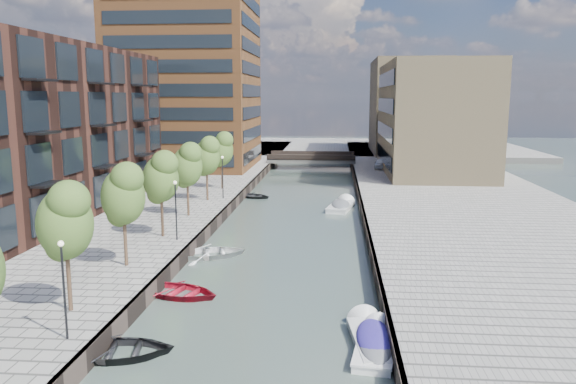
# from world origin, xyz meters

# --- Properties ---
(water) EXTENTS (300.00, 300.00, 0.00)m
(water) POSITION_xyz_m (0.00, 40.00, 0.00)
(water) COLOR #38473F
(water) RESTS_ON ground
(quay_right) EXTENTS (20.00, 140.00, 1.00)m
(quay_right) POSITION_xyz_m (16.00, 40.00, 0.50)
(quay_right) COLOR gray
(quay_right) RESTS_ON ground
(quay_wall_left) EXTENTS (0.25, 140.00, 1.00)m
(quay_wall_left) POSITION_xyz_m (-6.10, 40.00, 0.50)
(quay_wall_left) COLOR #332823
(quay_wall_left) RESTS_ON ground
(quay_wall_right) EXTENTS (0.25, 140.00, 1.00)m
(quay_wall_right) POSITION_xyz_m (6.10, 40.00, 0.50)
(quay_wall_right) COLOR #332823
(quay_wall_right) RESTS_ON ground
(far_closure) EXTENTS (80.00, 40.00, 1.00)m
(far_closure) POSITION_xyz_m (0.00, 100.00, 0.50)
(far_closure) COLOR gray
(far_closure) RESTS_ON ground
(apartment_block) EXTENTS (8.00, 38.00, 14.00)m
(apartment_block) POSITION_xyz_m (-20.00, 30.00, 8.00)
(apartment_block) COLOR black
(apartment_block) RESTS_ON quay_left
(tower) EXTENTS (18.00, 18.00, 30.00)m
(tower) POSITION_xyz_m (-17.00, 65.00, 16.00)
(tower) COLOR brown
(tower) RESTS_ON quay_left
(tan_block_near) EXTENTS (12.00, 25.00, 14.00)m
(tan_block_near) POSITION_xyz_m (16.00, 62.00, 8.00)
(tan_block_near) COLOR #98825D
(tan_block_near) RESTS_ON quay_right
(tan_block_far) EXTENTS (12.00, 20.00, 16.00)m
(tan_block_far) POSITION_xyz_m (16.00, 88.00, 9.00)
(tan_block_far) COLOR #98825D
(tan_block_far) RESTS_ON quay_right
(bridge) EXTENTS (13.00, 6.00, 1.30)m
(bridge) POSITION_xyz_m (0.00, 72.00, 1.39)
(bridge) COLOR gray
(bridge) RESTS_ON ground
(tree_1) EXTENTS (2.50, 2.50, 5.95)m
(tree_1) POSITION_xyz_m (-8.50, 11.00, 5.31)
(tree_1) COLOR #382619
(tree_1) RESTS_ON quay_left
(tree_2) EXTENTS (2.50, 2.50, 5.95)m
(tree_2) POSITION_xyz_m (-8.50, 18.00, 5.31)
(tree_2) COLOR #382619
(tree_2) RESTS_ON quay_left
(tree_3) EXTENTS (2.50, 2.50, 5.95)m
(tree_3) POSITION_xyz_m (-8.50, 25.00, 5.31)
(tree_3) COLOR #382619
(tree_3) RESTS_ON quay_left
(tree_4) EXTENTS (2.50, 2.50, 5.95)m
(tree_4) POSITION_xyz_m (-8.50, 32.00, 5.31)
(tree_4) COLOR #382619
(tree_4) RESTS_ON quay_left
(tree_5) EXTENTS (2.50, 2.50, 5.95)m
(tree_5) POSITION_xyz_m (-8.50, 39.00, 5.31)
(tree_5) COLOR #382619
(tree_5) RESTS_ON quay_left
(tree_6) EXTENTS (2.50, 2.50, 5.95)m
(tree_6) POSITION_xyz_m (-8.50, 46.00, 5.31)
(tree_6) COLOR #382619
(tree_6) RESTS_ON quay_left
(lamp_0) EXTENTS (0.24, 0.24, 4.12)m
(lamp_0) POSITION_xyz_m (-7.20, 8.00, 3.51)
(lamp_0) COLOR black
(lamp_0) RESTS_ON quay_left
(lamp_1) EXTENTS (0.24, 0.24, 4.12)m
(lamp_1) POSITION_xyz_m (-7.20, 24.00, 3.51)
(lamp_1) COLOR black
(lamp_1) RESTS_ON quay_left
(lamp_2) EXTENTS (0.24, 0.24, 4.12)m
(lamp_2) POSITION_xyz_m (-7.20, 40.00, 3.51)
(lamp_2) COLOR black
(lamp_2) RESTS_ON quay_left
(sloop_1) EXTENTS (5.23, 4.13, 0.98)m
(sloop_1) POSITION_xyz_m (-5.38, 8.63, 0.00)
(sloop_1) COLOR black
(sloop_1) RESTS_ON ground
(sloop_2) EXTENTS (5.39, 4.51, 0.96)m
(sloop_2) POSITION_xyz_m (-4.81, 15.93, 0.00)
(sloop_2) COLOR maroon
(sloop_2) RESTS_ON ground
(sloop_3) EXTENTS (5.77, 4.96, 1.01)m
(sloop_3) POSITION_xyz_m (-4.72, 23.52, 0.00)
(sloop_3) COLOR white
(sloop_3) RESTS_ON ground
(sloop_4) EXTENTS (4.91, 4.32, 0.84)m
(sloop_4) POSITION_xyz_m (-5.24, 46.18, 0.00)
(sloop_4) COLOR black
(sloop_4) RESTS_ON ground
(motorboat_1) EXTENTS (2.23, 4.79, 1.54)m
(motorboat_1) POSITION_xyz_m (5.46, 10.28, 0.19)
(motorboat_1) COLOR white
(motorboat_1) RESTS_ON ground
(motorboat_3) EXTENTS (2.33, 5.17, 1.67)m
(motorboat_3) POSITION_xyz_m (5.34, 10.87, 0.20)
(motorboat_3) COLOR silver
(motorboat_3) RESTS_ON ground
(motorboat_4) EXTENTS (2.93, 5.81, 1.85)m
(motorboat_4) POSITION_xyz_m (4.26, 41.08, 0.23)
(motorboat_4) COLOR silver
(motorboat_4) RESTS_ON ground
(car) EXTENTS (2.05, 4.18, 1.37)m
(car) POSITION_xyz_m (9.77, 64.31, 1.69)
(car) COLOR silver
(car) RESTS_ON quay_right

